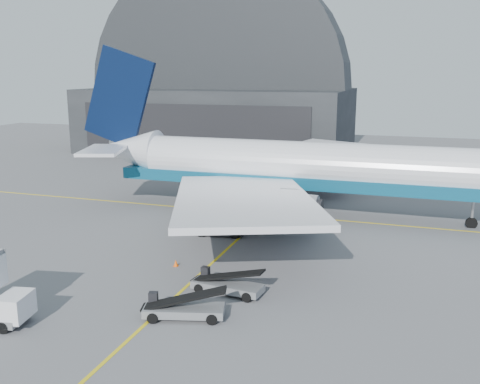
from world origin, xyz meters
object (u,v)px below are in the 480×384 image
(pushback_tug, at_px, (222,226))
(belt_loader_a, at_px, (183,309))
(belt_loader_b, at_px, (227,284))
(airliner, at_px, (297,167))

(pushback_tug, xyz_separation_m, belt_loader_a, (3.82, -17.67, -0.16))
(belt_loader_b, bearing_deg, pushback_tug, 117.10)
(pushback_tug, bearing_deg, belt_loader_b, -77.11)
(pushback_tug, relative_size, belt_loader_b, 0.90)
(airliner, xyz_separation_m, pushback_tug, (-5.05, -9.74, -4.36))
(airliner, distance_m, belt_loader_b, 23.30)
(belt_loader_a, distance_m, belt_loader_b, 4.74)
(pushback_tug, distance_m, belt_loader_b, 14.08)
(pushback_tug, relative_size, belt_loader_a, 0.89)
(pushback_tug, distance_m, belt_loader_a, 18.08)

